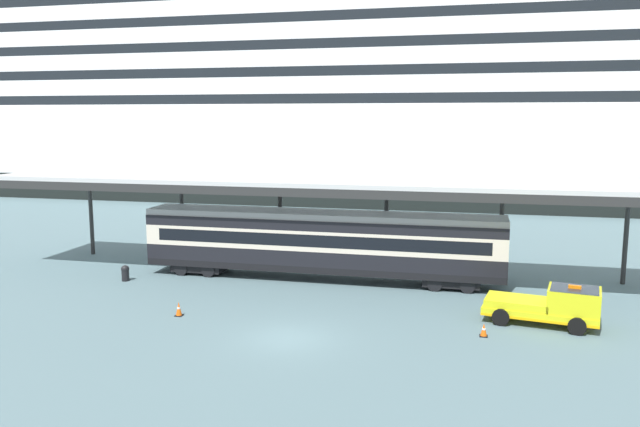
{
  "coord_description": "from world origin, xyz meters",
  "views": [
    {
      "loc": [
        7.64,
        -25.83,
        9.7
      ],
      "look_at": [
        -0.29,
        7.29,
        4.5
      ],
      "focal_mm": 35.63,
      "sensor_mm": 36.0,
      "label": 1
    }
  ],
  "objects_px": {
    "service_truck": "(552,305)",
    "traffic_cone_near": "(179,309)",
    "cruise_ship": "(317,104)",
    "traffic_cone_mid": "(484,330)",
    "quay_bollard": "(125,272)",
    "train_carriage": "(321,242)"
  },
  "relations": [
    {
      "from": "service_truck",
      "to": "traffic_cone_near",
      "type": "relative_size",
      "value": 7.73
    },
    {
      "from": "cruise_ship",
      "to": "traffic_cone_mid",
      "type": "height_order",
      "value": "cruise_ship"
    },
    {
      "from": "traffic_cone_near",
      "to": "traffic_cone_mid",
      "type": "relative_size",
      "value": 1.17
    },
    {
      "from": "service_truck",
      "to": "quay_bollard",
      "type": "distance_m",
      "value": 23.94
    },
    {
      "from": "train_carriage",
      "to": "service_truck",
      "type": "bearing_deg",
      "value": -24.75
    },
    {
      "from": "quay_bollard",
      "to": "traffic_cone_near",
      "type": "bearing_deg",
      "value": -41.79
    },
    {
      "from": "quay_bollard",
      "to": "cruise_ship",
      "type": "bearing_deg",
      "value": 89.68
    },
    {
      "from": "traffic_cone_near",
      "to": "quay_bollard",
      "type": "height_order",
      "value": "quay_bollard"
    },
    {
      "from": "service_truck",
      "to": "quay_bollard",
      "type": "bearing_deg",
      "value": 173.6
    },
    {
      "from": "cruise_ship",
      "to": "train_carriage",
      "type": "bearing_deg",
      "value": -75.96
    },
    {
      "from": "cruise_ship",
      "to": "service_truck",
      "type": "height_order",
      "value": "cruise_ship"
    },
    {
      "from": "traffic_cone_near",
      "to": "quay_bollard",
      "type": "relative_size",
      "value": 0.74
    },
    {
      "from": "cruise_ship",
      "to": "traffic_cone_mid",
      "type": "bearing_deg",
      "value": -68.63
    },
    {
      "from": "train_carriage",
      "to": "service_truck",
      "type": "distance_m",
      "value": 13.84
    },
    {
      "from": "traffic_cone_mid",
      "to": "quay_bollard",
      "type": "xyz_separation_m",
      "value": [
        -20.67,
        5.02,
        0.22
      ]
    },
    {
      "from": "service_truck",
      "to": "traffic_cone_near",
      "type": "bearing_deg",
      "value": -170.98
    },
    {
      "from": "service_truck",
      "to": "traffic_cone_mid",
      "type": "height_order",
      "value": "service_truck"
    },
    {
      "from": "cruise_ship",
      "to": "traffic_cone_mid",
      "type": "distance_m",
      "value": 57.09
    },
    {
      "from": "service_truck",
      "to": "quay_bollard",
      "type": "xyz_separation_m",
      "value": [
        -23.79,
        2.67,
        -0.47
      ]
    },
    {
      "from": "quay_bollard",
      "to": "train_carriage",
      "type": "bearing_deg",
      "value": 15.37
    },
    {
      "from": "train_carriage",
      "to": "traffic_cone_mid",
      "type": "bearing_deg",
      "value": -40.86
    },
    {
      "from": "cruise_ship",
      "to": "traffic_cone_near",
      "type": "height_order",
      "value": "cruise_ship"
    }
  ]
}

